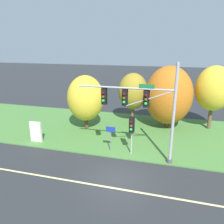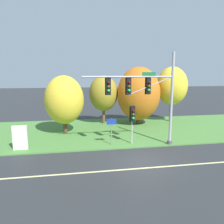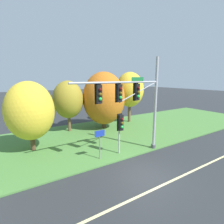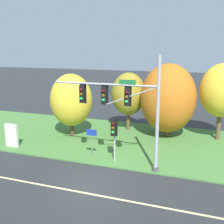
% 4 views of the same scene
% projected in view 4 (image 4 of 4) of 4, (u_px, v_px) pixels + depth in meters
% --- Properties ---
extents(ground_plane, '(160.00, 160.00, 0.00)m').
position_uv_depth(ground_plane, '(92.00, 183.00, 17.07)').
color(ground_plane, '#282B2D').
extents(lane_stripe, '(36.00, 0.16, 0.01)m').
position_uv_depth(lane_stripe, '(83.00, 193.00, 15.97)').
color(lane_stripe, beige).
rests_on(lane_stripe, ground).
extents(grass_verge, '(48.00, 11.50, 0.10)m').
position_uv_depth(grass_verge, '(129.00, 141.00, 24.62)').
color(grass_verge, '#477A38').
rests_on(grass_verge, ground).
extents(traffic_signal_mast, '(7.40, 0.49, 7.54)m').
position_uv_depth(traffic_signal_mast, '(124.00, 103.00, 18.23)').
color(traffic_signal_mast, '#9EA0A5').
rests_on(traffic_signal_mast, grass_verge).
extents(pedestrian_signal_near_kerb, '(0.46, 0.55, 3.24)m').
position_uv_depth(pedestrian_signal_near_kerb, '(114.00, 130.00, 19.47)').
color(pedestrian_signal_near_kerb, '#9EA0A5').
rests_on(pedestrian_signal_near_kerb, grass_verge).
extents(route_sign_post, '(0.79, 0.08, 2.24)m').
position_uv_depth(route_sign_post, '(92.00, 139.00, 20.36)').
color(route_sign_post, slate).
rests_on(route_sign_post, grass_verge).
extents(tree_nearest_road, '(3.79, 3.79, 5.68)m').
position_uv_depth(tree_nearest_road, '(71.00, 100.00, 25.28)').
color(tree_nearest_road, '#4C3823').
rests_on(tree_nearest_road, grass_verge).
extents(tree_left_of_mast, '(3.30, 3.30, 5.62)m').
position_uv_depth(tree_left_of_mast, '(129.00, 94.00, 27.07)').
color(tree_left_of_mast, brown).
rests_on(tree_left_of_mast, grass_verge).
extents(tree_behind_signpost, '(4.91, 4.91, 6.61)m').
position_uv_depth(tree_behind_signpost, '(168.00, 98.00, 24.88)').
color(tree_behind_signpost, '#4C3823').
rests_on(tree_behind_signpost, grass_verge).
extents(tree_mid_verge, '(3.69, 3.69, 6.66)m').
position_uv_depth(tree_mid_verge, '(222.00, 91.00, 23.94)').
color(tree_mid_verge, brown).
rests_on(tree_mid_verge, grass_verge).
extents(info_kiosk, '(1.10, 0.24, 1.90)m').
position_uv_depth(info_kiosk, '(12.00, 135.00, 22.91)').
color(info_kiosk, silver).
rests_on(info_kiosk, grass_verge).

